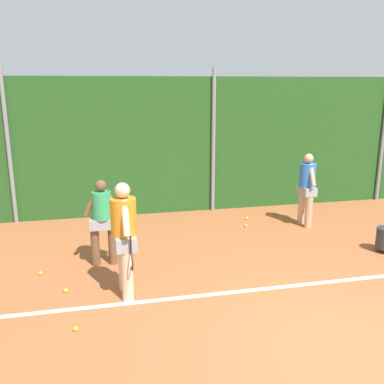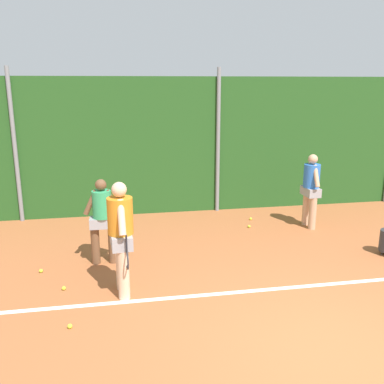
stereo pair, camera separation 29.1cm
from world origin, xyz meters
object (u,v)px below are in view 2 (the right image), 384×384
Objects in this scene: tennis_ball_3 at (127,225)px; tennis_ball_4 at (64,288)px; player_foreground_near at (121,233)px; tennis_ball_0 at (251,219)px; player_backcourt_far at (311,187)px; tennis_ball_1 at (41,271)px; player_midcourt at (103,217)px; tennis_ball_5 at (249,226)px; tennis_ball_2 at (70,326)px.

tennis_ball_4 is at bearing -110.08° from tennis_ball_3.
player_foreground_near reaches higher than tennis_ball_0.
tennis_ball_3 is (0.15, 3.32, -1.00)m from player_foreground_near.
tennis_ball_1 is (-5.79, -1.51, -0.93)m from player_backcourt_far.
player_midcourt is 24.37× the size of tennis_ball_0.
tennis_ball_3 is at bearing 167.68° from tennis_ball_5.
tennis_ball_4 is at bearing 112.04° from player_backcourt_far.
tennis_ball_0 is 0.58m from tennis_ball_5.
player_midcourt is 24.37× the size of tennis_ball_2.
player_backcourt_far is 25.99× the size of tennis_ball_5.
tennis_ball_4 is (-4.13, -2.96, 0.00)m from tennis_ball_0.
tennis_ball_2 and tennis_ball_5 have the same top height.
player_midcourt is 24.37× the size of tennis_ball_1.
tennis_ball_0 and tennis_ball_4 have the same top height.
player_midcourt is at bearing -102.88° from tennis_ball_3.
tennis_ball_4 is (-5.31, -2.27, -0.93)m from player_backcourt_far.
tennis_ball_1 is 1.00× the size of tennis_ball_4.
tennis_ball_1 and tennis_ball_3 have the same top height.
player_backcourt_far is 6.05m from tennis_ball_1.
player_foreground_near is 27.80× the size of tennis_ball_5.
tennis_ball_1 is at bearing 122.22° from tennis_ball_4.
tennis_ball_1 is at bearing -167.34° from player_midcourt.
tennis_ball_2 is at bearing -135.88° from tennis_ball_5.
player_foreground_near is 27.80× the size of tennis_ball_0.
player_foreground_near is at bearing 49.81° from tennis_ball_2.
player_backcourt_far is at bearing 23.13° from tennis_ball_4.
player_backcourt_far is (4.67, 1.28, 0.06)m from player_midcourt.
tennis_ball_3 is 2.87m from tennis_ball_5.
player_backcourt_far is at bearing 33.96° from tennis_ball_2.
tennis_ball_1 and tennis_ball_5 have the same top height.
player_backcourt_far reaches higher than tennis_ball_5.
tennis_ball_2 is 4.30m from tennis_ball_3.
tennis_ball_1 is at bearing 109.52° from tennis_ball_2.
tennis_ball_5 is (-1.40, 0.16, -0.93)m from player_backcourt_far.
tennis_ball_1 is 1.00× the size of tennis_ball_5.
tennis_ball_3 is (0.90, 4.21, 0.00)m from tennis_ball_2.
tennis_ball_5 is (2.96, 2.71, -1.00)m from player_foreground_near.
player_foreground_near is 4.13m from tennis_ball_5.
tennis_ball_1 is at bearing -124.79° from tennis_ball_3.
tennis_ball_3 is at bearing 55.21° from tennis_ball_1.
player_foreground_near is 27.80× the size of tennis_ball_2.
tennis_ball_1 is (-4.60, -2.21, 0.00)m from tennis_ball_0.
tennis_ball_0 is at bearing 131.27° from player_foreground_near.
tennis_ball_0 is (-1.19, 0.69, -0.93)m from player_backcourt_far.
player_backcourt_far reaches higher than tennis_ball_0.
tennis_ball_0 is 5.69m from tennis_ball_2.
player_foreground_near is at bearing -134.32° from tennis_ball_0.
player_backcourt_far is at bearing -30.34° from tennis_ball_0.
tennis_ball_2 is (-3.92, -4.13, 0.00)m from tennis_ball_0.
tennis_ball_2 is (0.68, -1.92, 0.00)m from tennis_ball_1.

